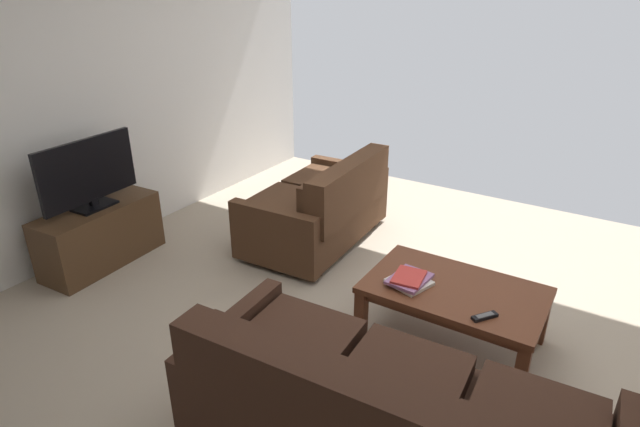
% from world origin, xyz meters
% --- Properties ---
extents(ground_plane, '(5.62, 5.66, 0.01)m').
position_xyz_m(ground_plane, '(0.00, 0.00, -0.00)').
color(ground_plane, tan).
extents(wall_right, '(0.12, 5.66, 2.85)m').
position_xyz_m(wall_right, '(2.81, 0.00, 1.43)').
color(wall_right, white).
rests_on(wall_right, ground).
extents(sofa_main, '(1.98, 0.96, 0.82)m').
position_xyz_m(sofa_main, '(-0.42, 0.97, 0.35)').
color(sofa_main, black).
rests_on(sofa_main, ground).
extents(loveseat_near, '(0.88, 1.43, 0.80)m').
position_xyz_m(loveseat_near, '(1.13, -0.94, 0.35)').
color(loveseat_near, black).
rests_on(loveseat_near, ground).
extents(coffee_table, '(1.09, 0.68, 0.40)m').
position_xyz_m(coffee_table, '(-0.32, -0.20, 0.34)').
color(coffee_table, brown).
rests_on(coffee_table, ground).
extents(tv_stand, '(0.44, 1.01, 0.51)m').
position_xyz_m(tv_stand, '(2.47, 0.34, 0.25)').
color(tv_stand, '#4C331E').
rests_on(tv_stand, ground).
extents(flat_tv, '(0.22, 0.85, 0.56)m').
position_xyz_m(flat_tv, '(2.47, 0.35, 0.80)').
color(flat_tv, black).
rests_on(flat_tv, tv_stand).
extents(book_stack, '(0.29, 0.30, 0.06)m').
position_xyz_m(book_stack, '(-0.06, -0.09, 0.43)').
color(book_stack, silver).
rests_on(book_stack, coffee_table).
extents(tv_remote, '(0.13, 0.16, 0.02)m').
position_xyz_m(tv_remote, '(-0.57, 0.02, 0.41)').
color(tv_remote, black).
rests_on(tv_remote, coffee_table).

